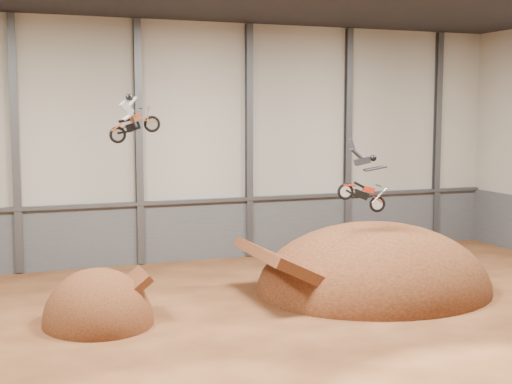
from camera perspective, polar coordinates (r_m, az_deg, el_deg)
floor at (r=29.19m, az=3.29°, el=-11.08°), size 40.00×40.00×0.00m
back_wall at (r=42.04m, az=-4.94°, el=3.98°), size 40.00×0.10×14.00m
lower_band_back at (r=42.49m, az=-4.83°, el=-3.12°), size 39.80×0.18×3.50m
steel_rail at (r=42.08m, az=-4.80°, el=-0.73°), size 39.80×0.35×0.20m
steel_column_1 at (r=40.32m, az=-18.71°, el=3.56°), size 0.40×0.36×13.90m
steel_column_2 at (r=41.07m, az=-9.36°, el=3.86°), size 0.40×0.36×13.90m
steel_column_3 at (r=42.86m, az=-0.56°, el=4.05°), size 0.40×0.36×13.90m
steel_column_4 at (r=45.57m, az=7.37°, el=4.14°), size 0.40×0.36×13.90m
steel_column_5 at (r=49.04m, az=14.29°, el=4.15°), size 0.40×0.36×13.90m
takeoff_ramp at (r=30.99m, az=-12.50°, el=-10.18°), size 4.58×5.29×4.58m
landing_ramp at (r=35.93m, az=9.39°, el=-7.80°), size 11.75×10.40×6.78m
fmx_rider_a at (r=29.07m, az=-9.49°, el=6.22°), size 2.58×0.83×2.44m
fmx_rider_b at (r=32.86m, az=8.23°, el=1.27°), size 4.03×1.76×3.68m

